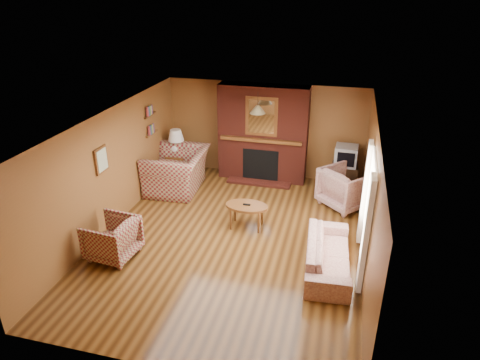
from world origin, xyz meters
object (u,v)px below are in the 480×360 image
(coffee_table, at_px, (247,208))
(table_lamp, at_px, (176,141))
(side_table, at_px, (178,166))
(crt_tv, at_px, (346,156))
(plaid_loveseat, at_px, (177,171))
(floral_sofa, at_px, (328,254))
(fireplace, at_px, (263,134))
(plaid_armchair, at_px, (112,238))
(floral_armchair, at_px, (346,188))
(tv_stand, at_px, (344,177))

(coffee_table, xyz_separation_m, table_lamp, (-2.29, 1.94, 0.56))
(side_table, bearing_deg, crt_tv, 4.74)
(plaid_loveseat, bearing_deg, floral_sofa, 54.99)
(fireplace, distance_m, plaid_armchair, 4.60)
(table_lamp, bearing_deg, fireplace, 14.29)
(plaid_armchair, height_order, crt_tv, crt_tv)
(plaid_armchair, bearing_deg, fireplace, 160.29)
(fireplace, relative_size, side_table, 3.79)
(floral_armchair, bearing_deg, side_table, 36.19)
(floral_sofa, distance_m, coffee_table, 1.99)
(crt_tv, bearing_deg, floral_armchair, -85.08)
(crt_tv, bearing_deg, side_table, -175.26)
(fireplace, height_order, coffee_table, fireplace)
(plaid_loveseat, height_order, tv_stand, plaid_loveseat)
(fireplace, height_order, crt_tv, fireplace)
(floral_sofa, relative_size, floral_armchair, 1.94)
(plaid_armchair, distance_m, tv_stand, 5.59)
(floral_sofa, xyz_separation_m, floral_armchair, (0.22, 2.44, 0.17))
(floral_armchair, height_order, side_table, floral_armchair)
(fireplace, bearing_deg, plaid_armchair, -115.51)
(fireplace, bearing_deg, floral_sofa, -61.29)
(side_table, height_order, crt_tv, crt_tv)
(tv_stand, bearing_deg, plaid_loveseat, -168.82)
(plaid_armchair, relative_size, coffee_table, 0.96)
(plaid_armchair, xyz_separation_m, coffee_table, (2.14, 1.61, 0.06))
(table_lamp, distance_m, crt_tv, 4.17)
(crt_tv, bearing_deg, coffee_table, -129.21)
(floral_armchair, height_order, tv_stand, floral_armchair)
(crt_tv, bearing_deg, floral_sofa, -92.62)
(plaid_loveseat, distance_m, side_table, 0.70)
(plaid_armchair, height_order, floral_armchair, floral_armchair)
(coffee_table, height_order, tv_stand, tv_stand)
(floral_armchair, bearing_deg, fireplace, 17.04)
(plaid_armchair, distance_m, side_table, 3.56)
(floral_armchair, height_order, table_lamp, table_lamp)
(fireplace, bearing_deg, side_table, -165.71)
(fireplace, xyz_separation_m, plaid_armchair, (-1.95, -4.09, -0.80))
(plaid_loveseat, relative_size, table_lamp, 2.29)
(floral_armchair, bearing_deg, coffee_table, 79.65)
(fireplace, height_order, plaid_loveseat, fireplace)
(plaid_armchair, xyz_separation_m, table_lamp, (-0.15, 3.55, 0.62))
(plaid_armchair, relative_size, side_table, 1.32)
(plaid_loveseat, height_order, floral_armchair, plaid_loveseat)
(fireplace, relative_size, coffee_table, 2.76)
(coffee_table, distance_m, tv_stand, 2.95)
(floral_armchair, xyz_separation_m, table_lamp, (-4.22, 0.49, 0.55))
(floral_sofa, height_order, coffee_table, floral_sofa)
(coffee_table, bearing_deg, crt_tv, 50.79)
(fireplace, bearing_deg, tv_stand, -5.15)
(plaid_armchair, xyz_separation_m, floral_armchair, (4.07, 3.06, 0.07))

